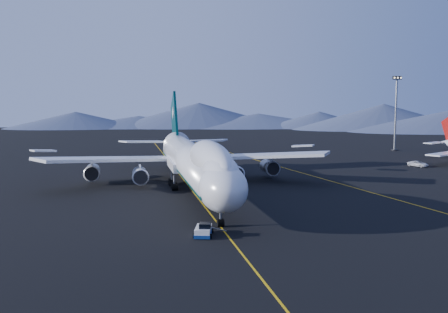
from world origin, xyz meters
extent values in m
plane|color=black|center=(0.00, 0.00, 0.00)|extent=(500.00, 500.00, 0.00)
cube|color=#E6AF0D|center=(0.00, 0.00, 0.01)|extent=(0.25, 220.00, 0.01)
cube|color=#E6AF0D|center=(30.00, 10.00, 0.01)|extent=(28.08, 198.09, 0.01)
cone|color=#485370|center=(-40.81, 231.43, 6.00)|extent=(100.00, 100.00, 12.00)
cone|color=#485370|center=(36.76, 232.11, 6.00)|extent=(100.00, 100.00, 12.00)
cone|color=#485370|center=(110.33, 207.49, 6.00)|extent=(100.00, 100.00, 12.00)
cylinder|color=silver|center=(0.00, 0.00, 5.60)|extent=(6.50, 56.00, 6.50)
ellipsoid|color=silver|center=(0.00, -28.00, 5.60)|extent=(6.50, 10.40, 6.50)
ellipsoid|color=silver|center=(0.00, -18.50, 8.10)|extent=(5.13, 25.16, 5.85)
cube|color=black|center=(0.00, -30.00, 6.80)|extent=(3.60, 1.61, 1.29)
cone|color=silver|center=(0.00, 33.00, 6.40)|extent=(6.50, 12.00, 6.50)
cube|color=#033333|center=(0.00, 1.00, 4.70)|extent=(6.24, 60.00, 1.10)
cube|color=silver|center=(0.00, 5.50, 4.50)|extent=(7.50, 13.00, 1.60)
cube|color=silver|center=(-14.50, 11.50, 5.20)|extent=(30.62, 23.28, 2.83)
cube|color=silver|center=(14.50, 11.50, 5.20)|extent=(30.62, 23.28, 2.83)
cylinder|color=slate|center=(-9.50, 7.50, 2.40)|extent=(2.90, 5.50, 2.90)
cylinder|color=slate|center=(-19.00, 14.00, 2.40)|extent=(2.90, 5.50, 2.90)
cylinder|color=slate|center=(9.50, 7.50, 2.40)|extent=(2.90, 5.50, 2.90)
cylinder|color=slate|center=(19.00, 14.00, 2.40)|extent=(2.90, 5.50, 2.90)
cube|color=#033333|center=(0.00, 32.00, 11.40)|extent=(0.55, 14.11, 15.94)
cube|color=silver|center=(-7.50, 34.50, 6.80)|extent=(12.39, 9.47, 0.98)
cube|color=silver|center=(7.50, 34.50, 6.80)|extent=(12.39, 9.47, 0.98)
cylinder|color=black|center=(0.00, -26.50, 0.55)|extent=(0.90, 1.10, 1.10)
cube|color=silver|center=(-3.00, -30.47, 0.65)|extent=(2.84, 4.19, 0.96)
cube|color=navy|center=(-3.00, -30.47, 0.30)|extent=(2.96, 4.38, 0.44)
cube|color=black|center=(-3.00, -30.47, 1.35)|extent=(1.70, 1.70, 0.78)
imported|color=silver|center=(62.27, 24.10, 0.72)|extent=(4.59, 5.70, 1.44)
cylinder|color=black|center=(78.88, 63.95, 0.20)|extent=(2.34, 2.34, 0.39)
cylinder|color=slate|center=(78.88, 63.95, 12.20)|extent=(0.68, 0.68, 24.40)
cube|color=black|center=(78.88, 63.95, 24.69)|extent=(3.12, 0.78, 1.17)
camera|label=1|loc=(-12.81, -91.32, 17.00)|focal=40.00mm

